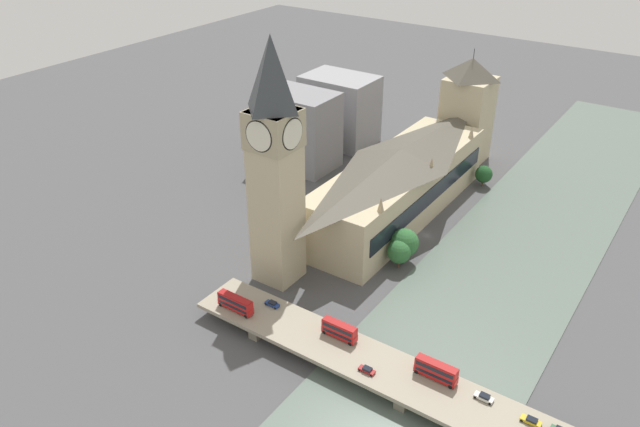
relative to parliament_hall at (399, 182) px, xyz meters
The scene contains 18 objects.
ground_plane 22.56m from the parliament_hall, 153.73° to the left, with size 600.00×600.00×0.00m, color #4C4C4F.
river_water 49.85m from the parliament_hall, behind, with size 50.31×360.00×0.30m, color slate.
parliament_hall is the anchor object (origin of this frame).
clock_tower 65.51m from the parliament_hall, 78.27° to the left, with size 13.90×13.90×78.20m.
victoria_tower 61.97m from the parliament_hall, 89.95° to the right, with size 18.96×18.96×50.25m.
road_bridge 93.81m from the parliament_hall, 120.50° to the left, with size 132.62×16.00×4.90m.
double_decker_bus_lead 84.58m from the parliament_hall, 84.82° to the left, with size 11.58×2.65×4.75m.
double_decker_bus_mid 92.44m from the parliament_hall, 124.07° to the left, with size 11.12×2.65×4.97m.
double_decker_bus_rear 80.81m from the parliament_hall, 106.93° to the left, with size 10.29×2.58×4.81m.
car_northbound_mid 100.15m from the parliament_hall, 130.16° to the left, with size 4.69×1.86×1.54m.
car_northbound_tail 76.95m from the parliament_hall, 89.89° to the left, with size 4.41×1.82×1.47m.
car_southbound_lead 108.56m from the parliament_hall, 134.64° to the left, with size 4.72×1.85×1.43m.
car_southbound_mid 92.10m from the parliament_hall, 113.39° to the left, with size 4.37×1.77×1.42m.
city_block_west 59.34m from the parliament_hall, 14.84° to the right, with size 31.78×21.95×33.20m.
city_block_center 74.23m from the parliament_hall, 39.61° to the right, with size 32.86×23.42×32.07m.
tree_embankment_near 45.68m from the parliament_hall, 113.50° to the right, with size 7.13×7.13×8.93m.
tree_embankment_mid 33.17m from the parliament_hall, 121.92° to the left, with size 9.60×9.60×12.28m.
tree_embankment_far 37.14m from the parliament_hall, 118.84° to the left, with size 7.95×7.95×10.25m.
Camera 1 is at (-77.07, 180.06, 117.75)m, focal length 35.00 mm.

